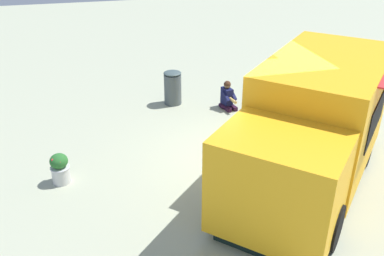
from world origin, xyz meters
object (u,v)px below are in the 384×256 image
planter_flowering_near (60,168)px  trash_bin (173,87)px  food_truck (312,130)px  person_customer (227,98)px

planter_flowering_near → trash_bin: trash_bin is taller
food_truck → person_customer: size_ratio=6.37×
planter_flowering_near → trash_bin: size_ratio=0.67×
person_customer → planter_flowering_near: (2.73, -4.55, 0.03)m
food_truck → trash_bin: 5.01m
food_truck → person_customer: bearing=-173.6°
food_truck → person_customer: (-3.91, -0.44, -0.88)m
trash_bin → food_truck: bearing=22.3°
planter_flowering_near → trash_bin: bearing=137.8°
person_customer → planter_flowering_near: size_ratio=1.20×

